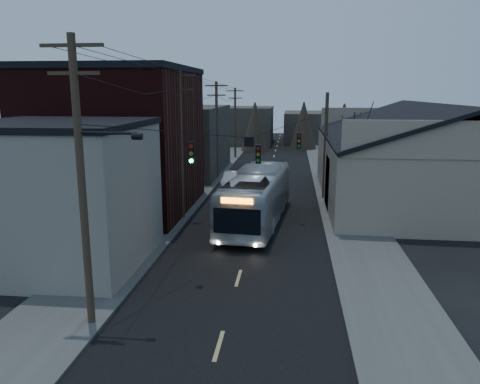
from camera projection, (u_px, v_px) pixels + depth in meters
The scene contains 14 objects.
ground at pixel (209, 381), 14.18m from camera, with size 160.00×160.00×0.00m, color black.
road_surface at pixel (265, 186), 43.32m from camera, with size 9.00×110.00×0.02m, color black.
sidewalk_left at pixel (196, 184), 44.01m from camera, with size 4.00×110.00×0.12m, color #474744.
sidewalk_right at pixel (337, 187), 42.61m from camera, with size 4.00×110.00×0.12m, color #474744.
building_clapboard at pixel (61, 196), 23.15m from camera, with size 8.00×8.00×7.00m, color gray.
building_brick at pixel (119, 142), 33.63m from camera, with size 10.00×12.00×10.00m, color black.
building_left_far at pixel (179, 140), 49.43m from camera, with size 9.00×14.00×7.00m, color #342E2A.
warehouse at pixel (428, 168), 36.49m from camera, with size 16.16×20.60×7.73m.
building_far_left at pixel (242, 125), 77.33m from camera, with size 10.00×12.00×6.00m, color #342E2A.
building_far_right at pixel (319, 127), 80.89m from camera, with size 12.00×14.00×5.00m, color #342E2A.
bare_tree at pixel (352, 165), 32.14m from camera, with size 0.40×0.40×7.20m, color black.
utility_lines at pixel (223, 138), 36.92m from camera, with size 11.24×45.28×10.50m.
bus at pixel (257, 197), 30.84m from camera, with size 2.97×12.71×3.54m, color #A8AEB5.
parked_car at pixel (232, 179), 42.74m from camera, with size 1.47×4.21×1.39m, color #B6B8BE.
Camera 1 is at (2.34, -12.46, 8.62)m, focal length 35.00 mm.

